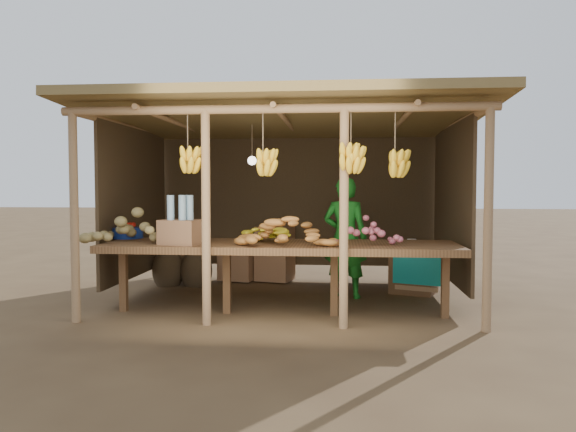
{
  "coord_description": "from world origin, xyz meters",
  "views": [
    {
      "loc": [
        0.66,
        -7.1,
        1.42
      ],
      "look_at": [
        0.0,
        0.0,
        1.05
      ],
      "focal_mm": 35.0,
      "sensor_mm": 36.0,
      "label": 1
    }
  ],
  "objects": [
    {
      "name": "carton_stack",
      "position": [
        -0.5,
        1.2,
        0.36
      ],
      "size": [
        1.15,
        0.52,
        0.81
      ],
      "color": "#8D5F3F",
      "rests_on": "ground"
    },
    {
      "name": "banana_pile",
      "position": [
        -0.18,
        -0.87,
        0.97
      ],
      "size": [
        0.69,
        0.53,
        0.35
      ],
      "primitive_type": null,
      "rotation": [
        0.0,
        0.0,
        -0.29
      ],
      "color": "yellow",
      "rests_on": "counter"
    },
    {
      "name": "stall_structure",
      "position": [
        0.02,
        -0.06,
        1.92
      ],
      "size": [
        4.7,
        3.5,
        2.43
      ],
      "color": "#A57C55",
      "rests_on": "ground"
    },
    {
      "name": "bottle_box",
      "position": [
        -1.04,
        -1.19,
        1.0
      ],
      "size": [
        0.49,
        0.42,
        0.53
      ],
      "color": "#8D5F3F",
      "rests_on": "counter"
    },
    {
      "name": "tarp_crate",
      "position": [
        1.65,
        0.47,
        0.3
      ],
      "size": [
        0.78,
        0.73,
        0.74
      ],
      "color": "brown",
      "rests_on": "ground"
    },
    {
      "name": "vendor",
      "position": [
        0.73,
        0.09,
        0.77
      ],
      "size": [
        0.62,
        0.47,
        1.55
      ],
      "primitive_type": "imported",
      "rotation": [
        0.0,
        0.0,
        2.95
      ],
      "color": "#19741E",
      "rests_on": "ground"
    },
    {
      "name": "tomato_basin",
      "position": [
        -1.9,
        -0.55,
        0.88
      ],
      "size": [
        0.36,
        0.36,
        0.19
      ],
      "rotation": [
        0.0,
        0.0,
        -0.3
      ],
      "color": "navy",
      "rests_on": "counter"
    },
    {
      "name": "burlap_sacks",
      "position": [
        -1.6,
        0.73,
        0.27
      ],
      "size": [
        0.87,
        0.46,
        0.62
      ],
      "color": "#473521",
      "rests_on": "ground"
    },
    {
      "name": "sweet_potato_heap",
      "position": [
        0.11,
        -1.15,
        0.98
      ],
      "size": [
        1.15,
        0.92,
        0.36
      ],
      "primitive_type": null,
      "rotation": [
        0.0,
        0.0,
        -0.37
      ],
      "color": "#B3702E",
      "rests_on": "counter"
    },
    {
      "name": "potato_heap",
      "position": [
        -1.54,
        -0.96,
        0.99
      ],
      "size": [
        1.16,
        0.73,
        0.37
      ],
      "primitive_type": null,
      "rotation": [
        0.0,
        0.0,
        0.04
      ],
      "color": "olive",
      "rests_on": "counter"
    },
    {
      "name": "counter",
      "position": [
        0.0,
        -0.95,
        0.74
      ],
      "size": [
        3.9,
        1.05,
        0.8
      ],
      "color": "brown",
      "rests_on": "ground"
    },
    {
      "name": "ground",
      "position": [
        0.0,
        0.0,
        0.0
      ],
      "size": [
        60.0,
        60.0,
        0.0
      ],
      "primitive_type": "plane",
      "color": "brown",
      "rests_on": "ground"
    },
    {
      "name": "onion_heap",
      "position": [
        0.96,
        -1.07,
        0.98
      ],
      "size": [
        0.91,
        0.71,
        0.36
      ],
      "primitive_type": null,
      "rotation": [
        0.0,
        0.0,
        -0.32
      ],
      "color": "#BB5A6B",
      "rests_on": "counter"
    }
  ]
}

